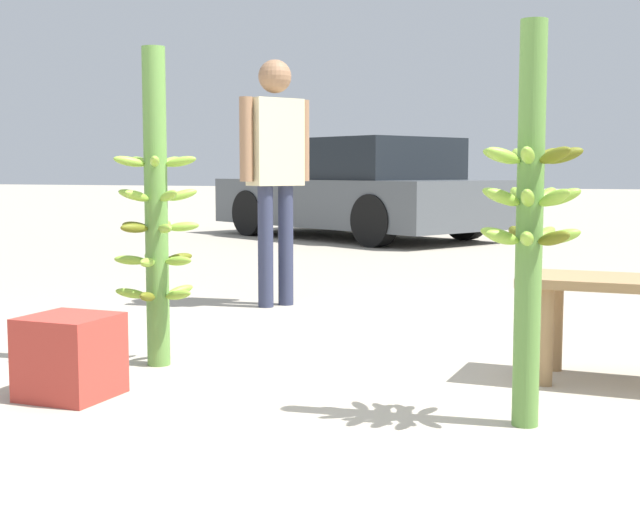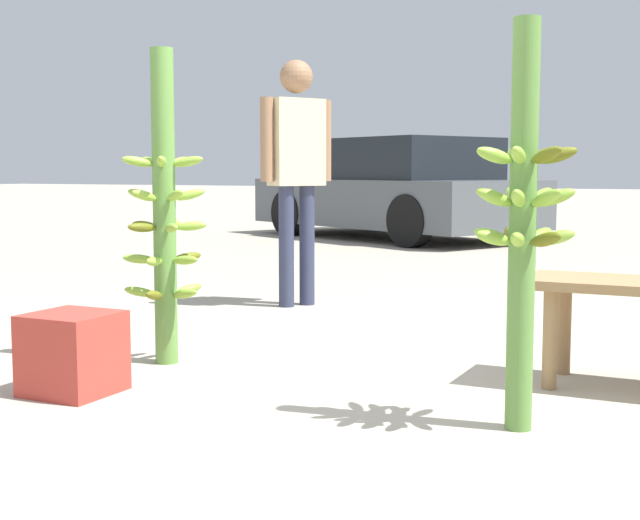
% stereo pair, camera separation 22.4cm
% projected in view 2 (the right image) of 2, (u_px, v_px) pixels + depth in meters
% --- Properties ---
extents(ground_plane, '(80.00, 80.00, 0.00)m').
position_uv_depth(ground_plane, '(283.00, 403.00, 3.48)').
color(ground_plane, '#A89E8C').
extents(banana_stalk_left, '(0.40, 0.40, 1.46)m').
position_uv_depth(banana_stalk_left, '(164.00, 213.00, 4.14)').
color(banana_stalk_left, '#5B8C3D').
rests_on(banana_stalk_left, ground_plane).
extents(banana_stalk_center, '(0.37, 0.36, 1.42)m').
position_uv_depth(banana_stalk_center, '(523.00, 218.00, 3.06)').
color(banana_stalk_center, '#5B8C3D').
rests_on(banana_stalk_center, ground_plane).
extents(vendor_person, '(0.35, 0.51, 1.62)m').
position_uv_depth(vendor_person, '(297.00, 158.00, 5.88)').
color(vendor_person, '#2D334C').
rests_on(vendor_person, ground_plane).
extents(parked_car, '(4.31, 3.40, 1.31)m').
position_uv_depth(parked_car, '(396.00, 190.00, 11.77)').
color(parked_car, '#4C5156').
rests_on(parked_car, ground_plane).
extents(produce_crate, '(0.33, 0.33, 0.33)m').
position_uv_depth(produce_crate, '(73.00, 353.00, 3.63)').
color(produce_crate, '#B2382D').
rests_on(produce_crate, ground_plane).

